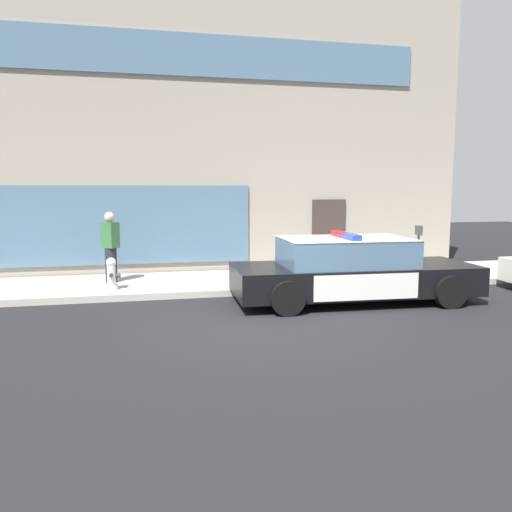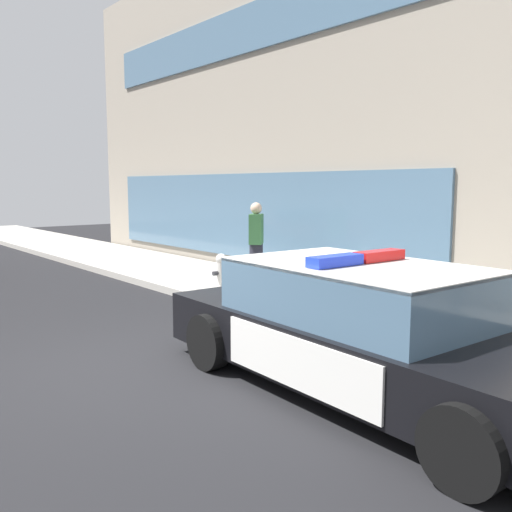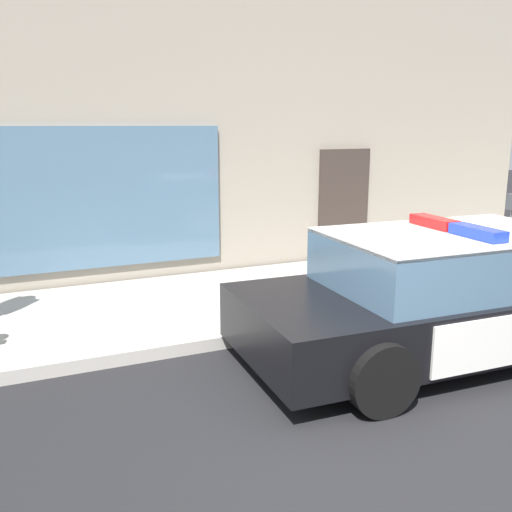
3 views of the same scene
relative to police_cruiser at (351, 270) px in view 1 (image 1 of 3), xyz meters
The scene contains 7 objects.
ground 2.78m from the police_cruiser, 146.53° to the right, with size 48.00×48.00×0.00m, color black.
sidewalk 3.43m from the police_cruiser, 131.89° to the left, with size 48.00×2.88×0.15m, color #B2ADA3.
storefront_building 10.80m from the police_cruiser, 119.31° to the left, with size 19.94×9.97×8.20m.
police_cruiser is the anchor object (origin of this frame).
fire_hydrant 5.34m from the police_cruiser, 160.87° to the left, with size 0.34×0.39×0.73m.
pedestrian_on_sidewalk 5.77m from the police_cruiser, 152.26° to the left, with size 0.46×0.47×1.71m.
parking_meter 3.00m from the police_cruiser, 32.82° to the left, with size 0.12×0.18×1.34m.
Camera 1 is at (-2.16, -8.75, 2.44)m, focal length 36.39 mm.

